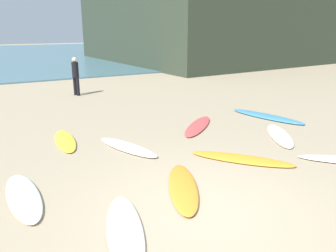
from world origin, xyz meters
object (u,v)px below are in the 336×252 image
Objects in this scene: surfboard_1 at (242,159)px; surfboard_3 at (280,135)px; surfboard_5 at (127,147)px; surfboard_7 at (198,126)px; surfboard_0 at (125,230)px; surfboard_2 at (65,141)px; surfboard_9 at (183,187)px; beachgoer_near at (76,74)px; surfboard_6 at (23,196)px; surfboard_4 at (267,116)px.

surfboard_3 is at bearing -17.96° from surfboard_1.
surfboard_5 reaches higher than surfboard_7.
surfboard_0 is 4.48m from surfboard_2.
surfboard_2 is 0.84× the size of surfboard_7.
beachgoer_near reaches higher than surfboard_9.
surfboard_5 is 7.37m from beachgoer_near.
surfboard_5 reaches higher than surfboard_6.
surfboard_9 is at bearing 156.58° from surfboard_1.
surfboard_2 is 1.18× the size of beachgoer_near.
surfboard_6 reaches higher than surfboard_3.
surfboard_5 is at bearing 153.37° from beachgoer_near.
surfboard_6 is 1.24× the size of beachgoer_near.
surfboard_1 is at bearing -155.79° from surfboard_4.
surfboard_5 is at bearing -61.92° from surfboard_9.
surfboard_3 is at bearing 161.44° from surfboard_2.
surfboard_7 reaches higher than surfboard_0.
surfboard_2 is 6.38m from beachgoer_near.
surfboard_0 is at bearing -163.41° from surfboard_4.
surfboard_0 is 0.97× the size of surfboard_3.
surfboard_4 is at bearing 46.96° from surfboard_0.
surfboard_7 is at bearing 177.75° from surfboard_2.
beachgoer_near is (0.75, 7.28, 0.86)m from surfboard_5.
surfboard_6 is 0.89× the size of surfboard_7.
surfboard_4 is 1.28× the size of surfboard_6.
surfboard_5 is at bearing 139.99° from surfboard_2.
surfboard_3 is 1.03× the size of surfboard_9.
surfboard_2 is at bearing 141.32° from beachgoer_near.
surfboard_6 is at bearing -142.79° from surfboard_3.
surfboard_1 is at bearing -137.34° from surfboard_9.
beachgoer_near is at bearing 146.04° from surfboard_3.
surfboard_0 is 1.00× the size of surfboard_9.
surfboard_7 reaches higher than surfboard_3.
surfboard_2 is 0.91× the size of surfboard_3.
beachgoer_near reaches higher than surfboard_1.
beachgoer_near is (-3.21, 8.45, 0.87)m from surfboard_3.
surfboard_6 is at bearing 11.37° from surfboard_5.
surfboard_7 is at bearing 37.59° from surfboard_1.
surfboard_5 is (-1.92, 1.95, 0.01)m from surfboard_1.
surfboard_9 reaches higher than surfboard_4.
surfboard_3 is (5.38, 2.03, -0.00)m from surfboard_0.
surfboard_3 is at bearing -134.46° from surfboard_9.
surfboard_1 is at bearing -7.67° from surfboard_6.
surfboard_0 is 5.55m from surfboard_7.
surfboard_5 is 2.64m from surfboard_7.
surfboard_5 is 2.47m from surfboard_9.
surfboard_1 is at bearing 166.52° from beachgoer_near.
surfboard_4 reaches higher than surfboard_1.
surfboard_6 is at bearing 133.97° from surfboard_1.
surfboard_3 is 0.92× the size of surfboard_7.
surfboard_3 is 4.13m from surfboard_5.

